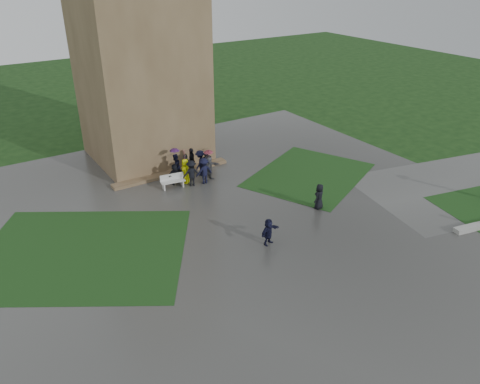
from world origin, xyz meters
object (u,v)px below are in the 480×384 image
tower (137,40)px  bench (173,181)px  pedestrian_mid (269,232)px  pedestrian_near (319,197)px

tower → bench: tower is taller
bench → pedestrian_mid: (1.37, -9.42, 0.28)m
tower → bench: (-0.86, -6.43, -8.48)m
tower → pedestrian_mid: (0.50, -15.85, -8.20)m
tower → bench: bearing=-97.7°
tower → bench: size_ratio=10.35×
tower → pedestrian_mid: bearing=-88.2°
pedestrian_mid → pedestrian_near: (5.13, 1.61, 0.06)m
pedestrian_mid → pedestrian_near: size_ratio=0.93×
tower → pedestrian_near: 17.34m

